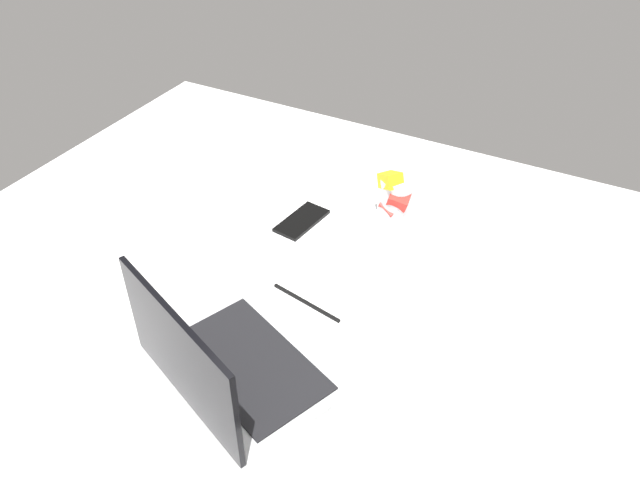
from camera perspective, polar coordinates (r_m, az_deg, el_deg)
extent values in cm
cube|color=white|center=(138.53, 0.36, -7.23)|extent=(180.00, 140.00, 18.00)
cube|color=#B7BABC|center=(116.58, -6.96, -11.66)|extent=(39.25, 33.77, 2.00)
cube|color=black|center=(116.16, -6.38, -10.93)|extent=(33.28, 26.70, 0.40)
cube|color=black|center=(104.85, -12.48, -10.35)|extent=(30.93, 13.40, 21.00)
cylinder|color=silver|center=(150.72, 6.95, 3.89)|extent=(9.00, 9.00, 11.00)
cube|color=red|center=(150.52, 6.57, 3.16)|extent=(6.74, 7.13, 6.68)
cube|color=red|center=(147.77, 7.23, 4.00)|extent=(6.08, 7.66, 7.02)
cube|color=yellow|center=(146.51, 6.37, 5.38)|extent=(7.03, 6.60, 5.25)
cube|color=black|center=(150.44, -1.66, 1.75)|extent=(8.54, 14.76, 0.80)
cube|color=black|center=(128.98, -1.24, -5.67)|extent=(16.82, 3.75, 0.60)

